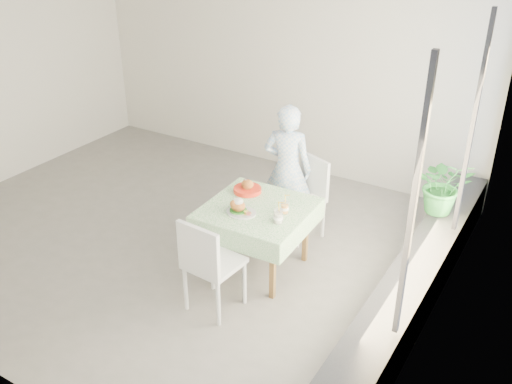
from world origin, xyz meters
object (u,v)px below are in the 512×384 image
Objects in this scene: diner at (287,169)px; cafe_table at (258,231)px; potted_plant at (444,185)px; main_dish at (240,208)px; juice_cup_orange at (285,208)px; chair_far at (301,213)px; chair_near at (214,281)px.

cafe_table is at bearing 85.85° from diner.
diner is 2.42× the size of potted_plant.
juice_cup_orange is at bearing 31.64° from main_dish.
main_dish reaches higher than cafe_table.
main_dish is at bearing -136.78° from potted_plant.
main_dish is 2.22m from potted_plant.
chair_far is 3.02× the size of main_dish.
chair_far is 0.98m from juice_cup_orange.
chair_near is at bearing -126.01° from potted_plant.
cafe_table is 1.67× the size of potted_plant.
diner is at bearing 94.40° from chair_near.
main_dish is at bearing -99.49° from chair_far.
potted_plant is at bearing -178.91° from diner.
chair_near is at bearing 81.21° from diner.
main_dish is (-0.08, 0.59, 0.49)m from chair_near.
chair_far is (0.08, 0.85, -0.17)m from cafe_table.
chair_far is 1.61m from potted_plant.
chair_near is 0.64× the size of diner.
diner is (-0.13, 1.69, 0.47)m from chair_near.
juice_cup_orange is at bearing -75.49° from chair_far.
chair_near is 3.15× the size of main_dish.
chair_near is 1.54× the size of potted_plant.
diner is 1.10m from main_dish.
chair_far reaches higher than cafe_table.
cafe_table is at bearing -138.92° from potted_plant.
chair_near is at bearing -91.00° from cafe_table.
diner is at bearing -165.73° from potted_plant.
potted_plant is (1.24, 1.29, 0.02)m from juice_cup_orange.
juice_cup_orange reaches higher than cafe_table.
main_dish is (-0.17, -1.04, 0.50)m from chair_far.
diner is at bearing 166.53° from chair_far.
chair_far is 0.54m from diner.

